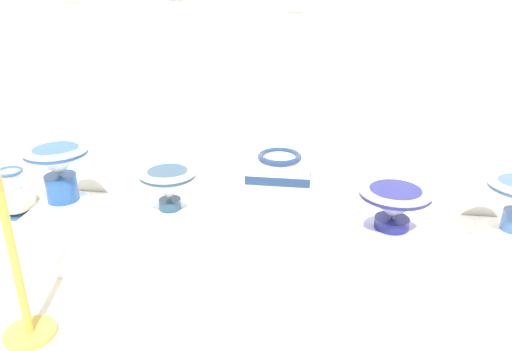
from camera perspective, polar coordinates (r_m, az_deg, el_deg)
name	(u,v)px	position (r m, az deg, el deg)	size (l,w,h in m)	color
display_platform	(278,244)	(3.11, 2.47, -7.82)	(3.41, 0.93, 0.10)	white
plinth_block_pale_glazed	(66,213)	(3.49, -20.82, -3.97)	(0.30, 0.38, 0.10)	white
antique_toilet_pale_glazed	(58,166)	(3.37, -21.59, 1.03)	(0.40, 0.40, 0.42)	silver
plinth_block_slender_white	(171,221)	(3.23, -9.63, -5.14)	(0.35, 0.38, 0.08)	white
antique_toilet_slender_white	(168,184)	(3.12, -9.93, -1.00)	(0.36, 0.36, 0.33)	silver
plinth_block_tall_cobalt	(278,229)	(3.06, 2.54, -6.09)	(0.34, 0.30, 0.11)	white
antique_toilet_tall_cobalt	(279,188)	(2.94, 2.63, -1.38)	(0.37, 0.25, 0.43)	white
plinth_block_broad_patterned	(389,242)	(3.05, 14.95, -7.32)	(0.29, 0.31, 0.08)	white
antique_toilet_broad_patterned	(394,205)	(2.94, 15.42, -3.21)	(0.42, 0.42, 0.32)	#A9ABDD
plinth_block_rightmost	(509,243)	(3.32, 26.82, -6.88)	(0.34, 0.39, 0.06)	white
info_placard_third	(295,0)	(3.16, 4.46, 19.34)	(0.11, 0.01, 0.13)	white
decorative_vase_companion	(14,197)	(3.87, -25.80, -2.19)	(0.27, 0.27, 0.35)	#274D90
stanchion_post_near_left	(18,275)	(2.55, -25.51, -10.15)	(0.24, 0.24, 1.08)	gold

